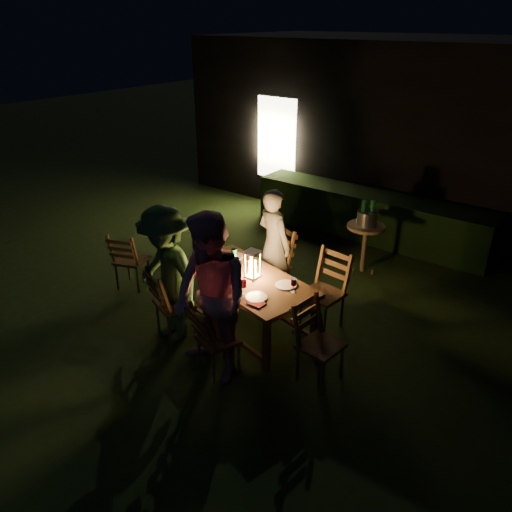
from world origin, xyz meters
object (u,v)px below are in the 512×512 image
Objects in this scene: side_table at (366,231)px; ice_bucket at (367,218)px; chair_far_left at (271,275)px; chair_far_right at (323,304)px; bottle_table at (234,260)px; chair_near_left at (174,314)px; lantern at (253,266)px; dining_table at (247,282)px; bottle_bucket_b at (372,215)px; person_opp_right at (211,300)px; person_opp_left at (167,275)px; chair_spare at (132,269)px; bottle_bucket_a at (363,215)px; chair_near_right at (217,350)px; person_house_side at (274,244)px.

side_table is 0.20m from ice_bucket.
chair_far_left reaches higher than chair_far_right.
chair_far_left reaches higher than bottle_table.
lantern is (0.68, 0.68, 0.60)m from chair_near_left.
chair_near_left is (-0.62, -0.64, -0.37)m from dining_table.
lantern is 2.31m from side_table.
bottle_bucket_b reaches higher than chair_far_left.
person_opp_right is 0.90m from person_opp_left.
dining_table is 0.95m from person_opp_left.
chair_spare is at bearing 22.53° from chair_far_right.
chair_near_left is 0.57× the size of person_opp_left.
chair_near_left is 3.02× the size of bottle_bucket_a.
dining_table is 0.96m from chair_far_left.
dining_table is 2.02m from chair_spare.
ice_bucket is at bearing 72.91° from bottle_table.
chair_near_right is at bearing -94.39° from bottle_bucket_b.
chair_near_left is 0.90m from chair_near_right.
person_house_side reaches higher than bottle_bucket_b.
bottle_bucket_a is 0.13m from bottle_bucket_b.
person_opp_right is 3.26m from bottle_bucket_b.
lantern reaches higher than chair_far_left.
person_opp_left is (-1.35, -1.31, 0.54)m from chair_far_right.
dining_table is 0.97m from chair_near_right.
bottle_table is (-0.24, 0.06, 0.21)m from dining_table.
chair_near_left is at bearing -109.97° from side_table.
person_opp_left is at bearing -118.76° from dining_table.
person_house_side reaches higher than bottle_table.
person_opp_right is at bearing -92.81° from bottle_bucket_a.
bottle_bucket_a is at bearing 81.40° from lantern.
bottle_table is (-0.48, 0.96, -0.06)m from person_opp_right.
person_house_side is at bearing 89.94° from bottle_table.
dining_table is at bearing -13.77° from bottle_table.
bottle_bucket_a is (0.34, 2.23, 0.03)m from lantern.
dining_table is 1.87× the size of chair_far_right.
chair_far_left is at bearing 92.76° from person_house_side.
person_house_side is 5.53× the size of bottle_table.
person_opp_right reaches higher than bottle_bucket_b.
person_opp_left reaches higher than bottle_bucket_a.
chair_far_right is at bearing 30.27° from bottle_table.
bottle_bucket_b is at bearing 83.35° from person_opp_left.
chair_near_left is at bearing -39.28° from chair_spare.
person_house_side is 0.83× the size of person_opp_right.
person_house_side reaches higher than ice_bucket.
bottle_bucket_a is (-0.32, 1.65, 0.61)m from chair_far_right.
chair_near_left is at bearing 92.76° from person_opp_left.
person_opp_left is (-0.88, 0.16, 0.57)m from chair_near_right.
side_table reaches higher than dining_table.
chair_near_left is 1.27× the size of side_table.
person_opp_right is at bearing 79.38° from chair_far_right.
bottle_table is at bearing 36.92° from chair_far_right.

